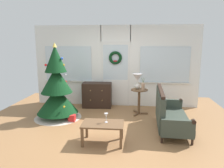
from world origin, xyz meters
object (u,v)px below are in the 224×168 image
table_lamp (137,79)px  coffee_table (103,126)px  gift_box (72,118)px  side_table (139,97)px  christmas_tree (57,90)px  dresser_cabinet (97,95)px  wine_glass (106,116)px  settee_sofa (168,114)px  flower_vase (143,86)px

table_lamp → coffee_table: (-0.70, -1.91, -0.65)m
table_lamp → gift_box: 2.08m
coffee_table → side_table: bearing=67.9°
christmas_tree → gift_box: christmas_tree is taller
christmas_tree → dresser_cabinet: bearing=49.7°
dresser_cabinet → wine_glass: 2.44m
settee_sofa → table_lamp: size_ratio=3.81×
side_table → dresser_cabinet: bearing=157.6°
dresser_cabinet → wine_glass: size_ratio=4.71×
flower_vase → gift_box: bearing=-158.9°
coffee_table → gift_box: (-0.98, 1.10, -0.27)m
christmas_tree → flower_vase: bearing=11.4°
settee_sofa → side_table: size_ratio=2.32×
coffee_table → gift_box: 1.50m
side_table → gift_box: (-1.74, -0.77, -0.42)m
dresser_cabinet → coffee_table: (0.54, -2.41, -0.03)m
christmas_tree → flower_vase: (2.31, 0.47, 0.08)m
dresser_cabinet → coffee_table: size_ratio=1.08×
wine_glass → settee_sofa: bearing=30.8°
flower_vase → coffee_table: bearing=-115.4°
settee_sofa → table_lamp: (-0.72, 1.05, 0.63)m
christmas_tree → wine_glass: 2.00m
christmas_tree → coffee_table: (1.45, -1.35, -0.40)m
flower_vase → coffee_table: (-0.86, -1.81, -0.48)m
side_table → wine_glass: (-0.70, -1.82, 0.05)m
christmas_tree → flower_vase: 2.35m
settee_sofa → coffee_table: 1.67m
settee_sofa → coffee_table: size_ratio=1.98×
settee_sofa → flower_vase: flower_vase is taller
dresser_cabinet → side_table: dresser_cabinet is taller
settee_sofa → coffee_table: settee_sofa is taller
side_table → table_lamp: bearing=146.3°
dresser_cabinet → side_table: size_ratio=1.27×
settee_sofa → flower_vase: bearing=120.7°
settee_sofa → dresser_cabinet: bearing=141.8°
coffee_table → christmas_tree: bearing=137.0°
side_table → flower_vase: size_ratio=2.06×
dresser_cabinet → wine_glass: (0.61, -2.36, 0.17)m
dresser_cabinet → flower_vase: size_ratio=2.62×
gift_box → christmas_tree: bearing=152.2°
flower_vase → wine_glass: bearing=-114.3°
table_lamp → settee_sofa: bearing=-55.4°
christmas_tree → settee_sofa: 2.94m
wine_glass → coffee_table: bearing=-140.4°
dresser_cabinet → flower_vase: bearing=-23.1°
christmas_tree → flower_vase: christmas_tree is taller
side_table → flower_vase: 0.35m
settee_sofa → flower_vase: size_ratio=4.79×
coffee_table → dresser_cabinet: bearing=102.7°
christmas_tree → settee_sofa: (2.87, -0.48, -0.38)m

